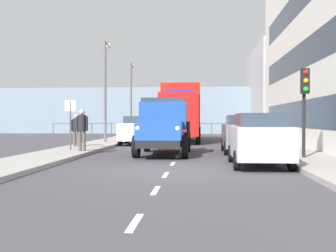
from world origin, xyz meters
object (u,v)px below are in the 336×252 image
Objects in this scene: car_navy_oppositeside_1 at (150,128)px; car_grey_kerbside_1 at (242,133)px; car_silver_kerbside_near at (259,139)px; car_white_oppositeside_0 at (138,130)px; pedestrian_couple_a at (76,128)px; lorry_cargo_red at (181,111)px; car_black_oppositeside_2 at (158,127)px; traffic_light_near at (305,93)px; street_sign at (70,116)px; lamp_post_far at (131,92)px; pedestrian_with_bag at (82,126)px; lamp_post_promenade at (106,82)px; truck_vintage_blue at (164,128)px.

car_grey_kerbside_1 is at bearing 116.19° from car_navy_oppositeside_1.
car_silver_kerbside_near is 12.37m from car_white_oppositeside_0.
pedestrian_couple_a is at bearing -10.71° from car_grey_kerbside_1.
lorry_cargo_red is 1.95× the size of car_black_oppositeside_2.
traffic_light_near is 10.15m from street_sign.
lamp_post_far reaches higher than car_white_oppositeside_0.
street_sign is (7.80, 0.63, 0.79)m from car_grey_kerbside_1.
car_silver_kerbside_near is at bearing 150.86° from pedestrian_with_bag.
pedestrian_couple_a is at bearing 82.72° from lamp_post_promenade.
lamp_post_far is (4.51, -6.21, 1.74)m from lorry_cargo_red.
car_white_oppositeside_0 is at bearing -62.66° from car_silver_kerbside_near.
pedestrian_couple_a is 13.83m from lamp_post_far.
lamp_post_promenade is 9.37m from lamp_post_far.
pedestrian_with_bag is (1.36, 12.89, 0.33)m from car_navy_oppositeside_1.
traffic_light_near reaches higher than pedestrian_with_bag.
truck_vintage_blue is 13.23m from car_navy_oppositeside_1.
traffic_light_near is (-1.84, -1.55, 1.58)m from car_silver_kerbside_near.
pedestrian_with_bag reaches higher than car_grey_kerbside_1.
lorry_cargo_red is 4.20m from car_white_oppositeside_0.
pedestrian_couple_a is at bearing -79.43° from street_sign.
car_white_oppositeside_0 is 0.65× the size of lamp_post_far.
car_black_oppositeside_2 is at bearing -131.12° from lamp_post_far.
pedestrian_couple_a reaches higher than car_silver_kerbside_near.
car_grey_kerbside_1 is 0.98× the size of car_white_oppositeside_0.
car_silver_kerbside_near is 17.75m from car_navy_oppositeside_1.
car_black_oppositeside_2 is at bearing -70.42° from traffic_light_near.
traffic_light_near is (-7.52, 21.15, 1.58)m from car_black_oppositeside_2.
traffic_light_near is 13.48m from lamp_post_promenade.
car_navy_oppositeside_1 is at bearing -46.95° from lorry_cargo_red.
car_navy_oppositeside_1 is 2.48× the size of pedestrian_couple_a.
street_sign is at bearing 89.69° from lamp_post_far.
car_black_oppositeside_2 is 2.56× the size of pedestrian_couple_a.
lorry_cargo_red reaches higher than car_black_oppositeside_2.
traffic_light_near is at bearing 116.90° from lamp_post_far.
pedestrian_couple_a reaches higher than car_navy_oppositeside_1.
truck_vintage_blue is 10.42m from lorry_cargo_red.
car_grey_kerbside_1 is at bearing 169.29° from pedestrian_couple_a.
car_grey_kerbside_1 is 12.88m from car_navy_oppositeside_1.
pedestrian_couple_a is at bearing 58.88° from car_white_oppositeside_0.
pedestrian_couple_a is (8.20, -6.82, 0.22)m from car_silver_kerbside_near.
car_white_oppositeside_0 is 6.74m from street_sign.
lamp_post_far is at bearing -62.96° from car_grey_kerbside_1.
truck_vintage_blue is 1.39× the size of car_navy_oppositeside_1.
pedestrian_with_bag is at bearing 85.85° from car_black_oppositeside_2.
lorry_cargo_red is 5.00× the size of pedestrian_couple_a.
traffic_light_near reaches higher than car_white_oppositeside_0.
pedestrian_with_bag is 7.57m from lamp_post_promenade.
car_navy_oppositeside_1 is at bearing -71.33° from car_silver_kerbside_near.
car_black_oppositeside_2 is 16.08m from pedestrian_couple_a.
truck_vintage_blue is 5.63m from pedestrian_couple_a.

